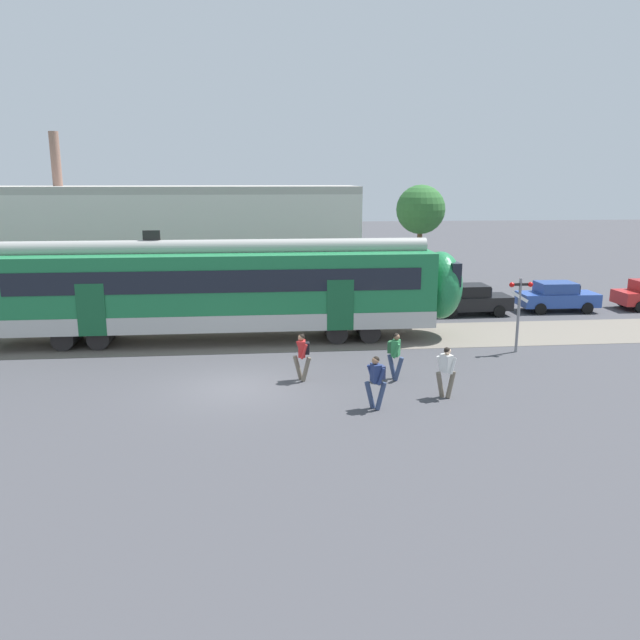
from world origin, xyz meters
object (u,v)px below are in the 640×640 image
commuter_train (10,292)px  crossing_signal (519,303)px  pedestrian_green (395,352)px  pedestrian_red (303,353)px  pedestrian_navy (376,378)px  parked_car_blue (557,296)px  parked_car_black (470,299)px  pedestrian_white (446,369)px

commuter_train → crossing_signal: (20.40, -3.01, -0.24)m
pedestrian_green → pedestrian_red: bearing=176.2°
pedestrian_navy → parked_car_blue: pedestrian_navy is taller
commuter_train → crossing_signal: commuter_train is taller
pedestrian_navy → parked_car_black: (7.22, 12.75, -0.21)m
pedestrian_white → parked_car_black: size_ratio=0.41×
crossing_signal → pedestrian_navy: bearing=-139.9°
crossing_signal → parked_car_black: bearing=86.4°
pedestrian_white → parked_car_blue: 15.66m
pedestrian_red → parked_car_black: bearing=46.8°
commuter_train → parked_car_blue: size_ratio=9.43×
pedestrian_red → pedestrian_navy: same height
pedestrian_green → pedestrian_white: size_ratio=1.00×
pedestrian_navy → parked_car_blue: bearing=47.4°
parked_car_black → parked_car_blue: size_ratio=1.00×
pedestrian_red → pedestrian_green: bearing=-3.8°
pedestrian_green → parked_car_blue: 15.05m
pedestrian_navy → parked_car_black: size_ratio=0.41×
pedestrian_navy → pedestrian_green: size_ratio=1.00×
pedestrian_green → parked_car_black: pedestrian_green is taller
parked_car_blue → commuter_train: bearing=-170.3°
pedestrian_navy → crossing_signal: 8.91m
pedestrian_red → pedestrian_white: same height
parked_car_blue → pedestrian_green: bearing=-136.3°
pedestrian_red → parked_car_black: 13.48m
pedestrian_white → commuter_train: bearing=153.6°
pedestrian_red → crossing_signal: crossing_signal is taller
pedestrian_red → parked_car_black: pedestrian_red is taller
commuter_train → parked_car_blue: bearing=9.7°
parked_car_black → pedestrian_navy: bearing=-119.5°
pedestrian_red → commuter_train: bearing=153.5°
parked_car_black → crossing_signal: bearing=-93.6°
parked_car_black → parked_car_blue: (4.82, 0.36, 0.00)m
commuter_train → pedestrian_white: commuter_train is taller
pedestrian_red → pedestrian_navy: 3.55m
pedestrian_red → pedestrian_navy: (2.01, -2.93, 0.00)m
commuter_train → pedestrian_red: (11.61, -5.79, -1.26)m
commuter_train → parked_car_black: bearing=11.0°
pedestrian_white → parked_car_blue: size_ratio=0.41×
pedestrian_red → parked_car_blue: bearing=35.9°
commuter_train → parked_car_blue: (25.67, 4.39, -1.47)m
parked_car_blue → crossing_signal: size_ratio=1.35×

